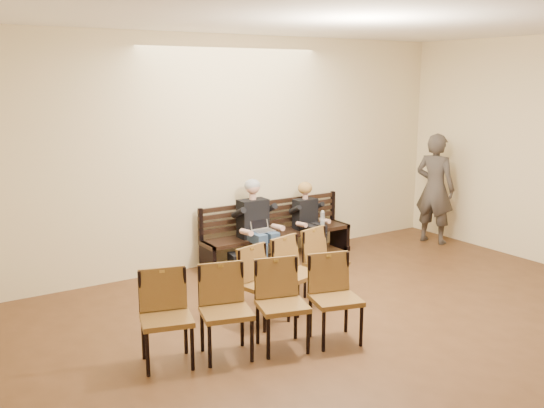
{
  "coord_description": "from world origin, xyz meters",
  "views": [
    {
      "loc": [
        -4.51,
        -3.16,
        2.87
      ],
      "look_at": [
        0.12,
        4.05,
        1.07
      ],
      "focal_mm": 40.0,
      "sensor_mm": 36.0,
      "label": 1
    }
  ],
  "objects_px": {
    "bench": "(278,246)",
    "passerby": "(435,180)",
    "seated_woman": "(309,224)",
    "chair_row_back": "(297,274)",
    "seated_man": "(256,224)",
    "chair_row_front": "(255,309)",
    "bag": "(243,262)",
    "water_bottle": "(322,225)",
    "laptop": "(263,233)"
  },
  "relations": [
    {
      "from": "bench",
      "to": "passerby",
      "type": "distance_m",
      "value": 3.07
    },
    {
      "from": "bench",
      "to": "seated_woman",
      "type": "height_order",
      "value": "seated_woman"
    },
    {
      "from": "bench",
      "to": "passerby",
      "type": "bearing_deg",
      "value": -11.77
    },
    {
      "from": "seated_woman",
      "to": "chair_row_back",
      "type": "xyz_separation_m",
      "value": [
        -1.48,
        -1.79,
        -0.08
      ]
    },
    {
      "from": "seated_man",
      "to": "chair_row_front",
      "type": "distance_m",
      "value": 3.0
    },
    {
      "from": "seated_woman",
      "to": "bag",
      "type": "distance_m",
      "value": 1.37
    },
    {
      "from": "seated_man",
      "to": "seated_woman",
      "type": "distance_m",
      "value": 1.0
    },
    {
      "from": "seated_woman",
      "to": "bench",
      "type": "bearing_deg",
      "value": 166.75
    },
    {
      "from": "bench",
      "to": "seated_woman",
      "type": "xyz_separation_m",
      "value": [
        0.51,
        -0.12,
        0.31
      ]
    },
    {
      "from": "water_bottle",
      "to": "bench",
      "type": "bearing_deg",
      "value": 148.95
    },
    {
      "from": "laptop",
      "to": "passerby",
      "type": "xyz_separation_m",
      "value": [
        3.33,
        -0.32,
        0.55
      ]
    },
    {
      "from": "seated_woman",
      "to": "laptop",
      "type": "bearing_deg",
      "value": -170.35
    },
    {
      "from": "seated_man",
      "to": "chair_row_back",
      "type": "relative_size",
      "value": 0.81
    },
    {
      "from": "bag",
      "to": "seated_woman",
      "type": "bearing_deg",
      "value": 6.25
    },
    {
      "from": "bag",
      "to": "passerby",
      "type": "height_order",
      "value": "passerby"
    },
    {
      "from": "water_bottle",
      "to": "passerby",
      "type": "bearing_deg",
      "value": -5.94
    },
    {
      "from": "seated_woman",
      "to": "laptop",
      "type": "height_order",
      "value": "seated_woman"
    },
    {
      "from": "bench",
      "to": "passerby",
      "type": "xyz_separation_m",
      "value": [
        2.88,
        -0.6,
        0.88
      ]
    },
    {
      "from": "laptop",
      "to": "chair_row_front",
      "type": "distance_m",
      "value": 2.87
    },
    {
      "from": "bench",
      "to": "passerby",
      "type": "relative_size",
      "value": 1.17
    },
    {
      "from": "laptop",
      "to": "chair_row_back",
      "type": "relative_size",
      "value": 0.18
    },
    {
      "from": "seated_man",
      "to": "water_bottle",
      "type": "bearing_deg",
      "value": -12.64
    },
    {
      "from": "seated_woman",
      "to": "seated_man",
      "type": "bearing_deg",
      "value": 180.0
    },
    {
      "from": "seated_man",
      "to": "water_bottle",
      "type": "distance_m",
      "value": 1.12
    },
    {
      "from": "chair_row_front",
      "to": "laptop",
      "type": "bearing_deg",
      "value": 71.53
    },
    {
      "from": "passerby",
      "to": "bag",
      "type": "bearing_deg",
      "value": 66.93
    },
    {
      "from": "laptop",
      "to": "passerby",
      "type": "height_order",
      "value": "passerby"
    },
    {
      "from": "laptop",
      "to": "water_bottle",
      "type": "bearing_deg",
      "value": 2.34
    },
    {
      "from": "bench",
      "to": "chair_row_back",
      "type": "bearing_deg",
      "value": -116.86
    },
    {
      "from": "chair_row_front",
      "to": "seated_man",
      "type": "bearing_deg",
      "value": 73.71
    },
    {
      "from": "water_bottle",
      "to": "chair_row_back",
      "type": "bearing_deg",
      "value": -135.46
    },
    {
      "from": "laptop",
      "to": "bag",
      "type": "bearing_deg",
      "value": -176.83
    },
    {
      "from": "bag",
      "to": "chair_row_front",
      "type": "relative_size",
      "value": 0.17
    },
    {
      "from": "seated_man",
      "to": "chair_row_front",
      "type": "bearing_deg",
      "value": -121.58
    },
    {
      "from": "bag",
      "to": "chair_row_back",
      "type": "relative_size",
      "value": 0.25
    },
    {
      "from": "seated_woman",
      "to": "laptop",
      "type": "xyz_separation_m",
      "value": [
        -0.96,
        -0.16,
        0.02
      ]
    },
    {
      "from": "laptop",
      "to": "chair_row_back",
      "type": "height_order",
      "value": "chair_row_back"
    },
    {
      "from": "chair_row_front",
      "to": "bag",
      "type": "bearing_deg",
      "value": 77.81
    },
    {
      "from": "bag",
      "to": "seated_man",
      "type": "bearing_deg",
      "value": 24.4
    },
    {
      "from": "laptop",
      "to": "water_bottle",
      "type": "xyz_separation_m",
      "value": [
        1.06,
        -0.08,
        0.01
      ]
    },
    {
      "from": "seated_man",
      "to": "bench",
      "type": "bearing_deg",
      "value": 14.0
    },
    {
      "from": "seated_woman",
      "to": "chair_row_back",
      "type": "bearing_deg",
      "value": -129.54
    },
    {
      "from": "laptop",
      "to": "chair_row_front",
      "type": "xyz_separation_m",
      "value": [
        -1.59,
        -2.39,
        -0.08
      ]
    },
    {
      "from": "laptop",
      "to": "passerby",
      "type": "distance_m",
      "value": 3.39
    },
    {
      "from": "chair_row_front",
      "to": "water_bottle",
      "type": "bearing_deg",
      "value": 56.3
    },
    {
      "from": "seated_woman",
      "to": "passerby",
      "type": "relative_size",
      "value": 0.48
    },
    {
      "from": "bag",
      "to": "passerby",
      "type": "xyz_separation_m",
      "value": [
        3.68,
        -0.34,
        0.96
      ]
    },
    {
      "from": "seated_man",
      "to": "bag",
      "type": "distance_m",
      "value": 0.62
    },
    {
      "from": "laptop",
      "to": "water_bottle",
      "type": "relative_size",
      "value": 1.27
    },
    {
      "from": "bench",
      "to": "seated_man",
      "type": "height_order",
      "value": "seated_man"
    }
  ]
}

